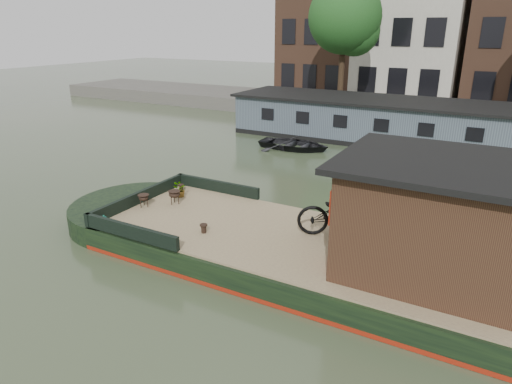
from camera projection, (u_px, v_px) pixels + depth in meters
The scene contains 17 objects.
ground at pixel (329, 271), 10.93m from camera, with size 120.00×120.00×0.00m, color #304028.
houseboat_hull at pixel (280, 249), 11.45m from camera, with size 14.01×4.02×0.60m.
houseboat_deck at pixel (331, 248), 10.72m from camera, with size 11.80×3.80×0.05m, color #9B8C5F.
bow_bulwark at pixel (163, 202), 12.97m from camera, with size 3.00×4.00×0.35m.
cabin at pixel (436, 217), 9.29m from camera, with size 4.00×3.50×2.42m.
bicycle at pixel (344, 213), 11.11m from camera, with size 0.79×2.26×1.19m, color black.
potted_plant_c at pixel (180, 190), 13.80m from camera, with size 0.39×0.34×0.43m, color #9B3E2D.
potted_plant_d at pixel (344, 209), 12.13m from camera, with size 0.34×0.34×0.60m, color brown.
potted_plant_e at pixel (104, 220), 11.83m from camera, with size 0.15×0.10×0.28m, color brown.
brazier_front at pixel (175, 197), 13.27m from camera, with size 0.37×0.37×0.40m, color black, non-canonical shape.
brazier_rear at pixel (144, 201), 13.06m from camera, with size 0.34×0.34×0.37m, color black, non-canonical shape.
bollard_port at pixel (181, 188), 14.37m from camera, with size 0.18×0.18×0.21m, color black.
bollard_stbd at pixel (204, 228), 11.43m from camera, with size 0.20×0.20×0.22m, color black.
dinghy at pixel (294, 142), 21.81m from camera, with size 2.45×3.43×0.71m, color black.
far_houseboat at pixel (433, 127), 22.09m from camera, with size 20.40×4.40×2.11m.
quay at pixel (450, 116), 27.61m from camera, with size 60.00×6.00×0.90m, color #47443F.
tree_left at pixel (347, 20), 27.49m from camera, with size 4.40×4.40×7.40m.
Camera 1 is at (3.15, -9.27, 5.52)m, focal length 32.00 mm.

